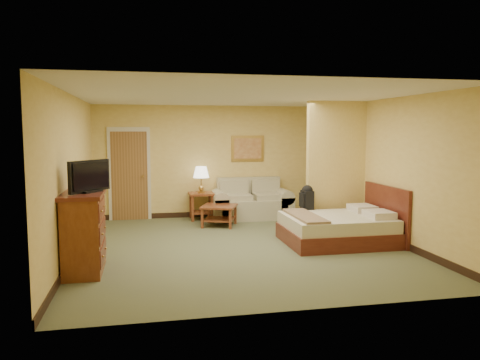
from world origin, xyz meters
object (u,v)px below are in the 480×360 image
object	(u,v)px
loveseat	(251,205)
coffee_table	(219,211)
dresser	(84,232)
bed	(340,228)

from	to	relation	value
loveseat	coffee_table	distance (m)	1.14
loveseat	dresser	bearing A→B (deg)	-132.38
coffee_table	bed	xyz separation A→B (m)	(1.90, -1.93, -0.04)
loveseat	dresser	xyz separation A→B (m)	(-3.27, -3.58, 0.28)
coffee_table	bed	bearing A→B (deg)	-45.47
loveseat	coffee_table	xyz separation A→B (m)	(-0.87, -0.74, 0.02)
bed	loveseat	bearing A→B (deg)	111.12
loveseat	coffee_table	size ratio (longest dim) A/B	2.05
dresser	bed	size ratio (longest dim) A/B	0.60
coffee_table	dresser	distance (m)	3.72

